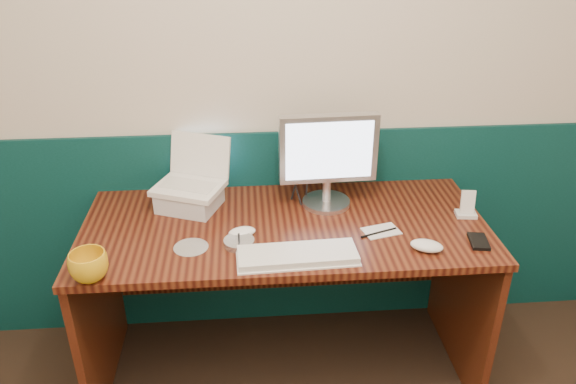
{
  "coord_description": "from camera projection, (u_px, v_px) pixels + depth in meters",
  "views": [
    {
      "loc": [
        -0.16,
        -0.53,
        1.88
      ],
      "look_at": [
        -0.01,
        1.23,
        0.97
      ],
      "focal_mm": 35.0,
      "sensor_mm": 36.0,
      "label": 1
    }
  ],
  "objects": [
    {
      "name": "back_wall",
      "position": [
        281.0,
        74.0,
        2.32
      ],
      "size": [
        3.5,
        0.04,
        2.5
      ],
      "primitive_type": "cube",
      "color": "beige",
      "rests_on": "ground"
    },
    {
      "name": "wainscot",
      "position": [
        282.0,
        231.0,
        2.65
      ],
      "size": [
        3.48,
        0.02,
        1.0
      ],
      "primitive_type": "cube",
      "color": "#072F2E",
      "rests_on": "ground"
    },
    {
      "name": "desk",
      "position": [
        285.0,
        300.0,
        2.39
      ],
      "size": [
        1.6,
        0.7,
        0.75
      ],
      "primitive_type": "cube",
      "color": "black",
      "rests_on": "ground"
    },
    {
      "name": "laptop_riser",
      "position": [
        190.0,
        199.0,
        2.32
      ],
      "size": [
        0.29,
        0.27,
        0.08
      ],
      "primitive_type": "cube",
      "rotation": [
        0.0,
        0.0,
        -0.38
      ],
      "color": "silver",
      "rests_on": "desk"
    },
    {
      "name": "laptop",
      "position": [
        187.0,
        166.0,
        2.26
      ],
      "size": [
        0.32,
        0.29,
        0.22
      ],
      "primitive_type": null,
      "rotation": [
        0.0,
        0.0,
        -0.38
      ],
      "color": "white",
      "rests_on": "laptop_riser"
    },
    {
      "name": "monitor",
      "position": [
        328.0,
        161.0,
        2.28
      ],
      "size": [
        0.4,
        0.13,
        0.4
      ],
      "primitive_type": null,
      "rotation": [
        0.0,
        0.0,
        0.04
      ],
      "color": "silver",
      "rests_on": "desk"
    },
    {
      "name": "keyboard",
      "position": [
        298.0,
        256.0,
        2.0
      ],
      "size": [
        0.43,
        0.16,
        0.02
      ],
      "primitive_type": "cube",
      "rotation": [
        0.0,
        0.0,
        0.04
      ],
      "color": "white",
      "rests_on": "desk"
    },
    {
      "name": "mouse_right",
      "position": [
        427.0,
        246.0,
        2.04
      ],
      "size": [
        0.14,
        0.11,
        0.04
      ],
      "primitive_type": "ellipsoid",
      "rotation": [
        0.0,
        0.0,
        -0.4
      ],
      "color": "white",
      "rests_on": "desk"
    },
    {
      "name": "mouse_left",
      "position": [
        242.0,
        232.0,
        2.13
      ],
      "size": [
        0.12,
        0.09,
        0.04
      ],
      "primitive_type": "ellipsoid",
      "rotation": [
        0.0,
        0.0,
        0.26
      ],
      "color": "white",
      "rests_on": "desk"
    },
    {
      "name": "mug",
      "position": [
        89.0,
        266.0,
        1.87
      ],
      "size": [
        0.17,
        0.17,
        0.1
      ],
      "primitive_type": "imported",
      "rotation": [
        0.0,
        0.0,
        -0.34
      ],
      "color": "gold",
      "rests_on": "desk"
    },
    {
      "name": "camcorder",
      "position": [
        300.0,
        178.0,
        2.35
      ],
      "size": [
        0.1,
        0.14,
        0.21
      ],
      "primitive_type": null,
      "rotation": [
        0.0,
        0.0,
        0.0
      ],
      "color": "silver",
      "rests_on": "desk"
    },
    {
      "name": "cd_spindle",
      "position": [
        239.0,
        242.0,
        2.08
      ],
      "size": [
        0.11,
        0.11,
        0.02
      ],
      "primitive_type": "cylinder",
      "color": "silver",
      "rests_on": "desk"
    },
    {
      "name": "cd_loose_a",
      "position": [
        191.0,
        247.0,
        2.07
      ],
      "size": [
        0.13,
        0.13,
        0.0
      ],
      "primitive_type": "cylinder",
      "color": "silver",
      "rests_on": "desk"
    },
    {
      "name": "pen",
      "position": [
        379.0,
        233.0,
        2.15
      ],
      "size": [
        0.15,
        0.06,
        0.01
      ],
      "primitive_type": "cylinder",
      "rotation": [
        0.0,
        1.57,
        0.35
      ],
      "color": "black",
      "rests_on": "desk"
    },
    {
      "name": "papers",
      "position": [
        381.0,
        231.0,
        2.17
      ],
      "size": [
        0.16,
        0.12,
        0.0
      ],
      "primitive_type": "cube",
      "rotation": [
        0.0,
        0.0,
        0.26
      ],
      "color": "silver",
      "rests_on": "desk"
    },
    {
      "name": "dock",
      "position": [
        466.0,
        214.0,
        2.28
      ],
      "size": [
        0.09,
        0.07,
        0.02
      ],
      "primitive_type": "cube",
      "rotation": [
        0.0,
        0.0,
        -0.12
      ],
      "color": "silver",
      "rests_on": "desk"
    },
    {
      "name": "music_player",
      "position": [
        468.0,
        202.0,
        2.25
      ],
      "size": [
        0.06,
        0.03,
        0.1
      ],
      "primitive_type": "cube",
      "rotation": [
        -0.17,
        0.0,
        -0.12
      ],
      "color": "white",
      "rests_on": "dock"
    },
    {
      "name": "pda",
      "position": [
        479.0,
        241.0,
        2.09
      ],
      "size": [
        0.08,
        0.12,
        0.01
      ],
      "primitive_type": "cube",
      "rotation": [
        0.0,
        0.0,
        -0.16
      ],
      "color": "black",
      "rests_on": "desk"
    }
  ]
}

